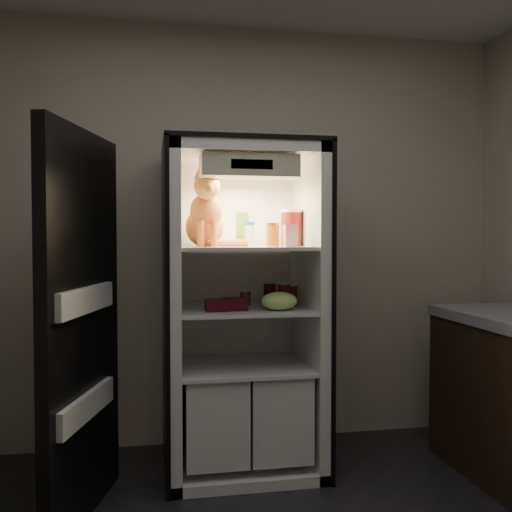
{
  "coord_description": "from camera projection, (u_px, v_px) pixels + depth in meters",
  "views": [
    {
      "loc": [
        -0.52,
        -1.89,
        1.35
      ],
      "look_at": [
        0.08,
        1.32,
        1.23
      ],
      "focal_mm": 40.0,
      "sensor_mm": 36.0,
      "label": 1
    }
  ],
  "objects": [
    {
      "name": "soda_can_a",
      "position": [
        270.0,
        294.0,
        3.37
      ],
      "size": [
        0.07,
        0.07,
        0.13
      ],
      "color": "black",
      "rests_on": "refrigerator"
    },
    {
      "name": "soda_can_b",
      "position": [
        292.0,
        296.0,
        3.33
      ],
      "size": [
        0.07,
        0.07,
        0.12
      ],
      "color": "black",
      "rests_on": "refrigerator"
    },
    {
      "name": "tabby_cat",
      "position": [
        206.0,
        217.0,
        3.25
      ],
      "size": [
        0.36,
        0.41,
        0.44
      ],
      "rotation": [
        0.0,
        0.0,
        -0.01
      ],
      "color": "#DA5D1C",
      "rests_on": "refrigerator"
    },
    {
      "name": "berry_box_right",
      "position": [
        234.0,
        304.0,
        3.14
      ],
      "size": [
        0.13,
        0.13,
        0.07
      ],
      "primitive_type": "cube",
      "color": "#4A0C1C",
      "rests_on": "refrigerator"
    },
    {
      "name": "condiment_jar",
      "position": [
        245.0,
        297.0,
        3.36
      ],
      "size": [
        0.07,
        0.07,
        0.09
      ],
      "color": "brown",
      "rests_on": "refrigerator"
    },
    {
      "name": "room_shell",
      "position": [
        305.0,
        156.0,
        1.94
      ],
      "size": [
        3.6,
        3.6,
        3.6
      ],
      "color": "white",
      "rests_on": "floor"
    },
    {
      "name": "refrigerator",
      "position": [
        241.0,
        331.0,
        3.33
      ],
      "size": [
        0.9,
        0.72,
        1.88
      ],
      "color": "white",
      "rests_on": "floor"
    },
    {
      "name": "soda_can_c",
      "position": [
        284.0,
        295.0,
        3.27
      ],
      "size": [
        0.07,
        0.07,
        0.14
      ],
      "color": "black",
      "rests_on": "refrigerator"
    },
    {
      "name": "pepper_jar",
      "position": [
        291.0,
        228.0,
        3.37
      ],
      "size": [
        0.13,
        0.13,
        0.21
      ],
      "color": "maroon",
      "rests_on": "refrigerator"
    },
    {
      "name": "salsa_jar",
      "position": [
        273.0,
        235.0,
        3.24
      ],
      "size": [
        0.08,
        0.08,
        0.13
      ],
      "color": "maroon",
      "rests_on": "refrigerator"
    },
    {
      "name": "mayo_tub",
      "position": [
        246.0,
        234.0,
        3.35
      ],
      "size": [
        0.1,
        0.1,
        0.14
      ],
      "color": "white",
      "rests_on": "refrigerator"
    },
    {
      "name": "parmesan_shaker",
      "position": [
        242.0,
        229.0,
        3.34
      ],
      "size": [
        0.08,
        0.08,
        0.2
      ],
      "color": "#268E2B",
      "rests_on": "refrigerator"
    },
    {
      "name": "berry_box_left",
      "position": [
        217.0,
        305.0,
        3.11
      ],
      "size": [
        0.12,
        0.12,
        0.06
      ],
      "primitive_type": "cube",
      "color": "#4A0C1C",
      "rests_on": "refrigerator"
    },
    {
      "name": "grape_bag",
      "position": [
        279.0,
        301.0,
        3.14
      ],
      "size": [
        0.2,
        0.15,
        0.1
      ],
      "primitive_type": "ellipsoid",
      "color": "#A5D061",
      "rests_on": "refrigerator"
    },
    {
      "name": "fridge_door",
      "position": [
        82.0,
        327.0,
        2.71
      ],
      "size": [
        0.28,
        0.86,
        1.85
      ],
      "rotation": [
        0.0,
        0.0,
        -0.26
      ],
      "color": "black",
      "rests_on": "floor"
    },
    {
      "name": "cream_carton",
      "position": [
        290.0,
        236.0,
        3.16
      ],
      "size": [
        0.07,
        0.07,
        0.12
      ],
      "primitive_type": "cube",
      "color": "white",
      "rests_on": "refrigerator"
    }
  ]
}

